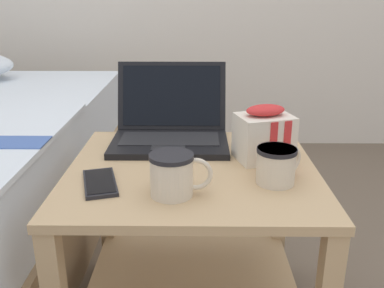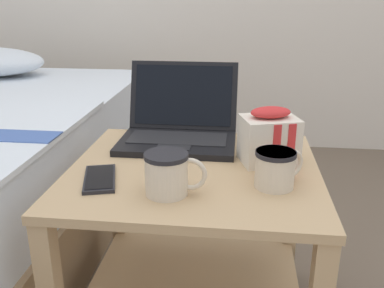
{
  "view_description": "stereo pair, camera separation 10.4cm",
  "coord_description": "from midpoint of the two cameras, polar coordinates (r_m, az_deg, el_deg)",
  "views": [
    {
      "loc": [
        0.01,
        -1.02,
        0.93
      ],
      "look_at": [
        0.0,
        -0.04,
        0.58
      ],
      "focal_mm": 40.0,
      "sensor_mm": 36.0,
      "label": 1
    },
    {
      "loc": [
        0.11,
        -1.01,
        0.93
      ],
      "look_at": [
        0.0,
        -0.04,
        0.58
      ],
      "focal_mm": 40.0,
      "sensor_mm": 36.0,
      "label": 2
    }
  ],
  "objects": [
    {
      "name": "snack_bag",
      "position": [
        1.14,
        12.81,
        0.79
      ],
      "size": [
        0.17,
        0.15,
        0.15
      ],
      "color": "silver",
      "rests_on": "bedside_table"
    },
    {
      "name": "mug_front_right",
      "position": [
        0.94,
        -0.11,
        -3.77
      ],
      "size": [
        0.14,
        0.1,
        0.1
      ],
      "color": "beige",
      "rests_on": "bedside_table"
    },
    {
      "name": "cell_phone",
      "position": [
        1.04,
        -9.44,
        -4.62
      ],
      "size": [
        0.11,
        0.17,
        0.01
      ],
      "color": "black",
      "rests_on": "bedside_table"
    },
    {
      "name": "laptop",
      "position": [
        1.28,
        0.58,
        2.3
      ],
      "size": [
        0.34,
        0.29,
        0.22
      ],
      "color": "black",
      "rests_on": "bedside_table"
    },
    {
      "name": "mug_front_left",
      "position": [
        1.01,
        14.04,
        -3.03
      ],
      "size": [
        0.12,
        0.1,
        0.09
      ],
      "color": "beige",
      "rests_on": "bedside_table"
    },
    {
      "name": "bedside_table",
      "position": [
        1.18,
        2.8,
        -11.04
      ],
      "size": [
        0.64,
        0.59,
        0.5
      ],
      "color": "tan",
      "rests_on": "ground_plane"
    }
  ]
}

